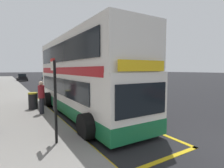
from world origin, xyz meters
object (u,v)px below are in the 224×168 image
parked_car_black_behind (22,77)px  parked_car_teal_across (47,76)px  double_decker_bus (82,78)px  pedestrian_further_back (41,96)px  parked_car_grey_kerbside (95,82)px  bus_stop_sign (55,94)px  litter_bin (33,101)px

parked_car_black_behind → parked_car_teal_across: size_ratio=1.00×
double_decker_bus → pedestrian_further_back: size_ratio=5.91×
parked_car_grey_kerbside → pedestrian_further_back: 15.59m
bus_stop_sign → parked_car_teal_across: bus_stop_sign is taller
double_decker_bus → pedestrian_further_back: 2.40m
parked_car_grey_kerbside → parked_car_black_behind: same height
parked_car_grey_kerbside → pedestrian_further_back: size_ratio=2.31×
litter_bin → double_decker_bus: bearing=-40.8°
parked_car_black_behind → bus_stop_sign: bearing=-93.4°
pedestrian_further_back → bus_stop_sign: bearing=-93.9°
bus_stop_sign → parked_car_grey_kerbside: size_ratio=0.67×
parked_car_grey_kerbside → parked_car_teal_across: bearing=93.1°
parked_car_teal_across → bus_stop_sign: bearing=80.0°
pedestrian_further_back → parked_car_teal_across: bearing=78.3°
bus_stop_sign → pedestrian_further_back: bus_stop_sign is taller
parked_car_teal_across → pedestrian_further_back: 37.43m
bus_stop_sign → pedestrian_further_back: 4.39m
litter_bin → parked_car_black_behind: bearing=86.7°
bus_stop_sign → parked_car_grey_kerbside: bearing=60.4°
double_decker_bus → parked_car_black_behind: size_ratio=2.55×
bus_stop_sign → parked_car_teal_across: (7.89, 40.98, -0.99)m
double_decker_bus → litter_bin: bearing=139.2°
parked_car_black_behind → parked_car_grey_kerbside: bearing=-70.4°
parked_car_teal_across → double_decker_bus: bearing=82.6°
pedestrian_further_back → litter_bin: 1.62m
bus_stop_sign → double_decker_bus: bearing=57.2°
parked_car_black_behind → parked_car_teal_across: (6.01, 3.23, 0.00)m
bus_stop_sign → parked_car_teal_across: bearing=79.1°
parked_car_black_behind → pedestrian_further_back: pedestrian_further_back is taller
parked_car_grey_kerbside → litter_bin: 14.55m
double_decker_bus → parked_car_grey_kerbside: size_ratio=2.55×
bus_stop_sign → parked_car_teal_across: 41.74m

